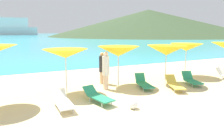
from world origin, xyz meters
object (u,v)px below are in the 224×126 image
lounge_chair_6 (144,83)px  beach_ball (133,104)px  lounge_chair_0 (98,96)px  lounge_chair_5 (63,101)px  umbrella_4 (118,51)px  beachgoer_2 (102,67)px  umbrella_5 (166,50)px  lounge_chair_8 (191,80)px  lounge_chair_1 (174,84)px  umbrella_3 (65,53)px  beachgoer_1 (106,69)px  cruise_ship (0,27)px  umbrella_6 (186,47)px

lounge_chair_6 → beach_ball: lounge_chair_6 is taller
lounge_chair_0 → lounge_chair_5: (-1.41, 0.00, -0.02)m
lounge_chair_0 → lounge_chair_6: lounge_chair_6 is taller
umbrella_4 → beachgoer_2: umbrella_4 is taller
umbrella_5 → umbrella_4: bearing=164.8°
lounge_chair_8 → umbrella_4: bearing=172.9°
lounge_chair_1 → beach_ball: 3.53m
umbrella_5 → umbrella_3: bearing=174.0°
lounge_chair_8 → beach_ball: bearing=-144.8°
lounge_chair_8 → beachgoer_1: size_ratio=0.77×
umbrella_4 → cruise_ship: bearing=94.9°
lounge_chair_6 → beach_ball: size_ratio=4.63×
umbrella_5 → beachgoer_2: (-3.19, 1.45, -0.92)m
umbrella_3 → beachgoer_2: bearing=22.3°
lounge_chair_1 → beachgoer_2: 3.89m
lounge_chair_1 → beachgoer_2: bearing=161.4°
umbrella_3 → umbrella_5: bearing=-6.0°
beachgoer_1 → cruise_ship: cruise_ship is taller
umbrella_6 → beachgoer_2: size_ratio=1.22×
umbrella_3 → cruise_ship: 206.07m
umbrella_6 → lounge_chair_0: (-6.90, -2.22, -1.60)m
umbrella_5 → beachgoer_2: umbrella_5 is taller
umbrella_4 → lounge_chair_1: umbrella_4 is taller
umbrella_4 → umbrella_6: umbrella_6 is taller
beachgoer_2 → lounge_chair_8: bearing=107.1°
umbrella_4 → umbrella_6: size_ratio=1.12×
lounge_chair_5 → beach_ball: bearing=-28.3°
lounge_chair_1 → lounge_chair_5: 5.59m
beachgoer_1 → cruise_ship: (-16.64, 205.72, 6.17)m
umbrella_3 → cruise_ship: size_ratio=0.04×
beachgoer_1 → umbrella_4: bearing=-77.3°
cruise_ship → umbrella_5: bearing=-81.7°
umbrella_4 → lounge_chair_8: size_ratio=1.63×
beach_ball → beachgoer_2: bearing=84.5°
umbrella_6 → beachgoer_2: (-5.58, 0.52, -0.95)m
umbrella_6 → lounge_chair_1: (-2.72, -2.03, -1.61)m
lounge_chair_6 → umbrella_6: bearing=30.0°
lounge_chair_0 → cruise_ship: 208.02m
lounge_chair_5 → cruise_ship: (-14.18, 207.32, 6.92)m
lounge_chair_0 → beachgoer_1: beachgoer_1 is taller
lounge_chair_0 → beachgoer_1: (1.05, 1.60, 0.73)m
umbrella_5 → beach_ball: umbrella_5 is taller
umbrella_4 → umbrella_6: 4.97m
lounge_chair_5 → beach_ball: (2.34, -1.20, -0.09)m
lounge_chair_5 → beachgoer_2: beachgoer_2 is taller
umbrella_4 → beachgoer_1: (-0.89, -0.38, -0.83)m
lounge_chair_8 → lounge_chair_5: bearing=-160.6°
lounge_chair_6 → beachgoer_1: size_ratio=0.85×
beachgoer_2 → beachgoer_1: bearing=32.0°
umbrella_5 → lounge_chair_5: (-5.91, -1.29, -1.59)m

